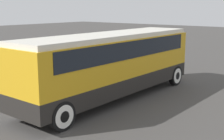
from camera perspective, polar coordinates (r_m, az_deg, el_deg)
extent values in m
plane|color=#423F3D|center=(15.51, 0.00, -5.26)|extent=(120.00, 120.00, 0.00)
cube|color=black|center=(15.29, 0.00, -2.19)|extent=(10.74, 2.47, 0.76)
cube|color=gold|center=(15.04, 0.00, 2.50)|extent=(10.74, 2.47, 1.77)
cube|color=black|center=(14.98, 0.00, 4.15)|extent=(9.45, 2.51, 0.80)
cube|color=silver|center=(14.92, 0.00, 6.27)|extent=(10.53, 2.27, 0.22)
cube|color=gold|center=(19.38, 9.74, 3.59)|extent=(0.36, 2.37, 2.02)
cylinder|color=black|center=(18.44, 11.52, -1.00)|extent=(1.12, 0.28, 1.12)
cylinder|color=silver|center=(18.44, 11.52, -1.00)|extent=(0.87, 0.30, 0.87)
cylinder|color=black|center=(18.44, 11.52, -1.00)|extent=(0.43, 0.32, 0.43)
cylinder|color=black|center=(19.54, 5.67, -0.12)|extent=(1.12, 0.28, 1.12)
cylinder|color=silver|center=(19.54, 5.67, -0.12)|extent=(0.87, 0.30, 0.87)
cylinder|color=black|center=(19.54, 5.67, -0.12)|extent=(0.43, 0.32, 0.43)
cylinder|color=black|center=(11.62, -9.13, -8.29)|extent=(1.12, 0.28, 1.12)
cylinder|color=silver|center=(11.62, -9.13, -8.29)|extent=(0.87, 0.30, 0.87)
cylinder|color=black|center=(11.62, -9.13, -8.29)|extent=(0.43, 0.32, 0.43)
cylinder|color=black|center=(13.30, -15.68, -6.03)|extent=(1.12, 0.28, 1.12)
cylinder|color=silver|center=(13.30, -15.68, -6.03)|extent=(0.87, 0.30, 0.87)
cylinder|color=black|center=(13.30, -15.68, -6.03)|extent=(0.43, 0.32, 0.43)
cube|color=silver|center=(19.07, -17.36, -0.83)|extent=(4.77, 1.87, 0.66)
cube|color=black|center=(18.86, -17.94, 0.76)|extent=(2.48, 1.68, 0.47)
cylinder|color=black|center=(19.58, -11.25, -0.97)|extent=(0.65, 0.22, 0.65)
cylinder|color=black|center=(19.58, -11.25, -0.97)|extent=(0.25, 0.26, 0.25)
cylinder|color=black|center=(20.89, -14.24, -0.33)|extent=(0.65, 0.22, 0.65)
cylinder|color=black|center=(20.89, -14.24, -0.33)|extent=(0.25, 0.26, 0.25)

